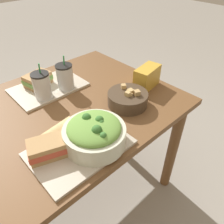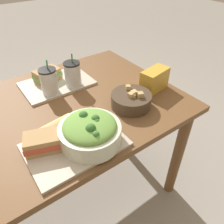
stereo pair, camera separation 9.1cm
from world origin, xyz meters
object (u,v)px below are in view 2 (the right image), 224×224
object	(u,v)px
soup_bowl	(131,100)
chip_bag	(154,80)
salad_bowl	(90,131)
drink_cup_red	(73,75)
baguette_near	(58,127)
drink_cup_dark	(49,82)
sandwich_near	(44,142)
sandwich_far	(47,75)

from	to	relation	value
soup_bowl	chip_bag	world-z (taller)	chip_bag
salad_bowl	soup_bowl	bearing A→B (deg)	19.39
soup_bowl	drink_cup_red	world-z (taller)	drink_cup_red
baguette_near	soup_bowl	bearing A→B (deg)	-100.20
salad_bowl	baguette_near	bearing A→B (deg)	126.26
drink_cup_dark	soup_bowl	bearing A→B (deg)	-49.19
sandwich_near	chip_bag	distance (m)	0.63
salad_bowl	sandwich_far	world-z (taller)	salad_bowl
salad_bowl	baguette_near	size ratio (longest dim) A/B	1.64
baguette_near	sandwich_far	world-z (taller)	same
drink_cup_dark	sandwich_far	bearing A→B (deg)	73.71
soup_bowl	drink_cup_red	distance (m)	0.34
salad_bowl	sandwich_near	xyz separation A→B (m)	(-0.15, 0.07, -0.02)
salad_bowl	sandwich_near	size ratio (longest dim) A/B	1.41
chip_bag	sandwich_near	bearing A→B (deg)	177.34
soup_bowl	chip_bag	size ratio (longest dim) A/B	1.15
drink_cup_dark	drink_cup_red	distance (m)	0.13
chip_bag	sandwich_far	bearing A→B (deg)	127.60
salad_bowl	drink_cup_red	world-z (taller)	drink_cup_red
drink_cup_dark	chip_bag	xyz separation A→B (m)	(0.46, -0.26, -0.02)
sandwich_far	drink_cup_red	distance (m)	0.16
sandwich_near	chip_bag	bearing A→B (deg)	26.62
sandwich_far	drink_cup_red	world-z (taller)	drink_cup_red
drink_cup_dark	chip_bag	size ratio (longest dim) A/B	1.08
salad_bowl	chip_bag	size ratio (longest dim) A/B	1.42
salad_bowl	sandwich_near	world-z (taller)	salad_bowl
sandwich_near	drink_cup_dark	distance (m)	0.38
salad_bowl	sandwich_near	distance (m)	0.17
soup_bowl	drink_cup_red	size ratio (longest dim) A/B	1.07
salad_bowl	soup_bowl	world-z (taller)	salad_bowl
drink_cup_red	drink_cup_dark	bearing A→B (deg)	180.00
baguette_near	drink_cup_dark	world-z (taller)	drink_cup_dark
salad_bowl	baguette_near	world-z (taller)	salad_bowl
drink_cup_dark	drink_cup_red	size ratio (longest dim) A/B	1.01
soup_bowl	baguette_near	size ratio (longest dim) A/B	1.32
soup_bowl	baguette_near	bearing A→B (deg)	178.24
sandwich_near	baguette_near	size ratio (longest dim) A/B	1.16
drink_cup_red	salad_bowl	bearing A→B (deg)	-109.44
baguette_near	sandwich_far	size ratio (longest dim) A/B	0.93
drink_cup_red	sandwich_far	bearing A→B (deg)	126.10
salad_bowl	soup_bowl	size ratio (longest dim) A/B	1.24
chip_bag	drink_cup_dark	bearing A→B (deg)	140.47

